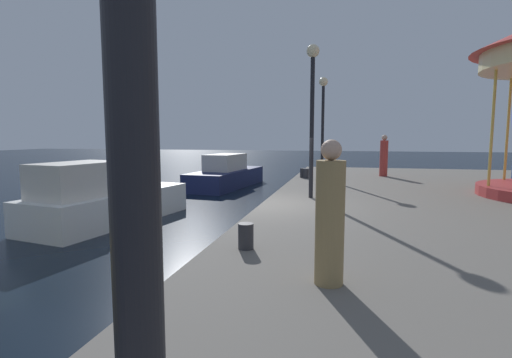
{
  "coord_description": "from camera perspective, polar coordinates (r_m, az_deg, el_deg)",
  "views": [
    {
      "loc": [
        2.08,
        -9.63,
        2.53
      ],
      "look_at": [
        -0.86,
        3.11,
        1.08
      ],
      "focal_mm": 26.89,
      "sensor_mm": 36.0,
      "label": 1
    }
  ],
  "objects": [
    {
      "name": "bollard_center",
      "position": [
        6.0,
        -1.52,
        -8.49
      ],
      "size": [
        0.24,
        0.24,
        0.4
      ],
      "primitive_type": "cylinder",
      "color": "#2D2D33",
      "rests_on": "quay_dock"
    },
    {
      "name": "person_mid_promenade",
      "position": [
        17.72,
        18.49,
        3.14
      ],
      "size": [
        0.34,
        0.34,
        1.81
      ],
      "color": "#B23833",
      "rests_on": "quay_dock"
    },
    {
      "name": "motorboat_navy",
      "position": [
        19.42,
        -4.44,
        0.64
      ],
      "size": [
        2.56,
        6.02,
        1.66
      ],
      "color": "#19214C",
      "rests_on": "ground"
    },
    {
      "name": "bollard_north",
      "position": [
        16.17,
        7.45,
        0.83
      ],
      "size": [
        0.24,
        0.24,
        0.4
      ],
      "primitive_type": "cylinder",
      "color": "#2D2D33",
      "rests_on": "quay_dock"
    },
    {
      "name": "lamp_post_far_end",
      "position": [
        16.0,
        9.93,
        10.16
      ],
      "size": [
        0.36,
        0.36,
        4.11
      ],
      "color": "black",
      "rests_on": "quay_dock"
    },
    {
      "name": "ground_plane",
      "position": [
        10.17,
        0.79,
        -8.09
      ],
      "size": [
        120.0,
        120.0,
        0.0
      ],
      "primitive_type": "plane",
      "color": "black"
    },
    {
      "name": "bollard_south",
      "position": [
        16.39,
        6.98,
        0.91
      ],
      "size": [
        0.24,
        0.24,
        0.4
      ],
      "primitive_type": "cylinder",
      "color": "#2D2D33",
      "rests_on": "quay_dock"
    },
    {
      "name": "lamp_post_mid_promenade",
      "position": [
        11.0,
        8.38,
        12.41
      ],
      "size": [
        0.36,
        0.36,
        4.25
      ],
      "color": "black",
      "rests_on": "quay_dock"
    },
    {
      "name": "motorboat_white",
      "position": [
        12.04,
        -21.76,
        -2.97
      ],
      "size": [
        2.82,
        5.36,
        1.85
      ],
      "color": "white",
      "rests_on": "ground"
    },
    {
      "name": "person_far_corner",
      "position": [
        4.55,
        10.93,
        -5.67
      ],
      "size": [
        0.34,
        0.34,
        1.7
      ],
      "color": "#937A4C",
      "rests_on": "quay_dock"
    }
  ]
}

